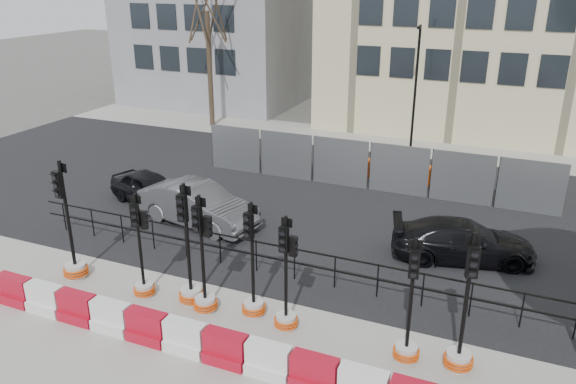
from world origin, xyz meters
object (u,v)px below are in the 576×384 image
at_px(traffic_signal_a, 73,255).
at_px(traffic_signal_h, 461,342).
at_px(car_c, 463,241).
at_px(traffic_signal_d, 204,285).
at_px(car_a, 150,189).

height_order(traffic_signal_a, traffic_signal_h, traffic_signal_a).
bearing_deg(car_c, traffic_signal_h, 171.56).
bearing_deg(traffic_signal_d, traffic_signal_h, 3.72).
bearing_deg(traffic_signal_a, traffic_signal_h, 8.80).
bearing_deg(car_a, traffic_signal_a, -147.91).
height_order(traffic_signal_a, traffic_signal_d, traffic_signal_a).
xyz_separation_m(traffic_signal_d, car_c, (5.74, 5.51, -0.15)).
height_order(traffic_signal_d, car_a, traffic_signal_d).
bearing_deg(traffic_signal_h, traffic_signal_a, 164.20).
distance_m(traffic_signal_a, traffic_signal_h, 10.64).
xyz_separation_m(traffic_signal_a, car_c, (10.06, 5.48, -0.11)).
bearing_deg(car_a, traffic_signal_d, -115.58).
xyz_separation_m(traffic_signal_h, car_a, (-11.94, 5.25, -0.06)).
xyz_separation_m(traffic_signal_d, traffic_signal_h, (6.31, 0.21, -0.08)).
height_order(traffic_signal_a, car_c, traffic_signal_a).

